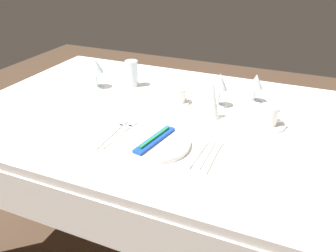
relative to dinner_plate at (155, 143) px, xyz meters
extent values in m
plane|color=#4C3828|center=(-0.01, 0.25, -0.75)|extent=(6.00, 6.00, 0.00)
cube|color=white|center=(-0.01, 0.25, -0.03)|extent=(1.80, 1.10, 0.04)
cube|color=white|center=(-0.01, -0.30, -0.14)|extent=(1.80, 0.01, 0.18)
cube|color=white|center=(-0.01, 0.80, -0.14)|extent=(1.80, 0.01, 0.18)
cylinder|color=brown|center=(-0.81, 0.70, -0.40)|extent=(0.07, 0.07, 0.70)
cylinder|color=white|center=(0.00, 0.00, 0.00)|extent=(0.25, 0.25, 0.02)
cube|color=blue|center=(0.00, 0.00, 0.02)|extent=(0.07, 0.21, 0.01)
cylinder|color=green|center=(0.00, 0.00, 0.03)|extent=(0.04, 0.17, 0.01)
cube|color=beige|center=(-0.16, 0.00, -0.01)|extent=(0.02, 0.19, 0.00)
cube|color=beige|center=(-0.15, 0.11, -0.01)|extent=(0.02, 0.04, 0.00)
cube|color=beige|center=(-0.18, -0.01, -0.01)|extent=(0.02, 0.19, 0.00)
cube|color=beige|center=(-0.19, 0.10, -0.01)|extent=(0.02, 0.04, 0.00)
cube|color=beige|center=(0.16, 0.00, -0.01)|extent=(0.02, 0.17, 0.00)
ellipsoid|color=beige|center=(0.16, 0.09, -0.01)|extent=(0.03, 0.04, 0.01)
cube|color=beige|center=(0.19, 0.01, -0.01)|extent=(0.01, 0.18, 0.00)
ellipsoid|color=beige|center=(0.19, 0.11, -0.01)|extent=(0.03, 0.04, 0.01)
cube|color=beige|center=(0.21, 0.00, -0.01)|extent=(0.02, 0.18, 0.00)
ellipsoid|color=beige|center=(0.21, 0.10, -0.01)|extent=(0.03, 0.04, 0.01)
cylinder|color=white|center=(0.34, 0.31, 0.00)|extent=(0.14, 0.14, 0.01)
cylinder|color=white|center=(0.34, 0.31, 0.04)|extent=(0.08, 0.08, 0.07)
torus|color=white|center=(0.38, 0.31, 0.04)|extent=(0.05, 0.01, 0.05)
cylinder|color=white|center=(-0.07, 0.37, 0.00)|extent=(0.12, 0.12, 0.01)
cylinder|color=white|center=(-0.07, 0.37, 0.03)|extent=(0.09, 0.09, 0.06)
torus|color=white|center=(-0.02, 0.37, 0.03)|extent=(0.04, 0.01, 0.04)
cylinder|color=silver|center=(0.25, 0.52, -0.01)|extent=(0.07, 0.07, 0.01)
cylinder|color=silver|center=(0.25, 0.52, 0.03)|extent=(0.01, 0.01, 0.06)
cone|color=silver|center=(0.25, 0.52, 0.09)|extent=(0.06, 0.06, 0.07)
cylinder|color=silver|center=(0.12, 0.41, -0.01)|extent=(0.06, 0.06, 0.01)
cylinder|color=silver|center=(0.12, 0.41, 0.03)|extent=(0.01, 0.01, 0.07)
cone|color=silver|center=(0.12, 0.41, 0.11)|extent=(0.07, 0.07, 0.07)
cylinder|color=silver|center=(-0.50, 0.39, -0.01)|extent=(0.07, 0.07, 0.01)
cylinder|color=silver|center=(-0.50, 0.39, 0.03)|extent=(0.01, 0.01, 0.07)
cone|color=silver|center=(-0.50, 0.39, 0.11)|extent=(0.07, 0.07, 0.07)
cylinder|color=silver|center=(-0.35, 0.48, 0.06)|extent=(0.06, 0.06, 0.13)
cylinder|color=#C68C1E|center=(-0.35, 0.48, 0.02)|extent=(0.06, 0.06, 0.05)
cone|color=white|center=(0.12, 0.29, 0.08)|extent=(0.07, 0.07, 0.17)
camera|label=1|loc=(0.45, -0.95, 0.63)|focal=36.85mm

